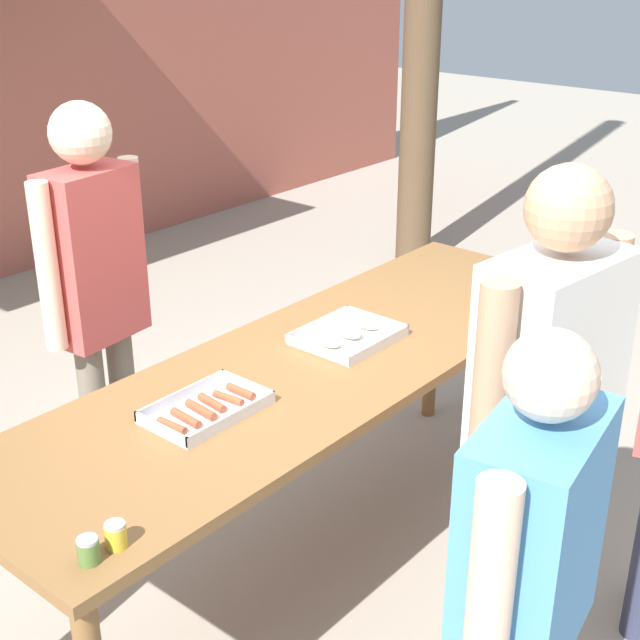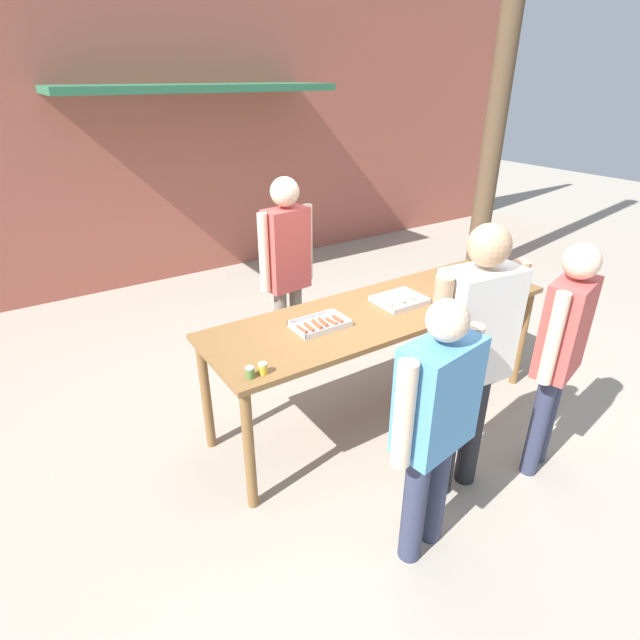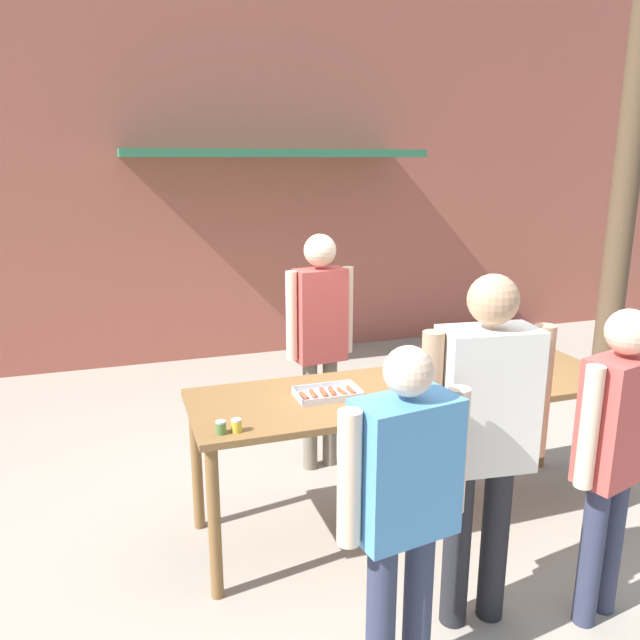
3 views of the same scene
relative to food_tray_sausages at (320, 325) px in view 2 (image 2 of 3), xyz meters
name	(u,v)px [view 2 (image 2 of 3)]	position (x,y,z in m)	size (l,w,h in m)	color
ground_plane	(376,410)	(0.56, -0.01, -0.96)	(24.00, 24.00, 0.00)	#A39989
building_facade_back	(182,100)	(0.56, 3.96, 1.29)	(12.00, 1.11, 4.50)	#A85647
serving_table	(382,320)	(0.56, -0.01, -0.11)	(2.78, 0.84, 0.95)	brown
food_tray_sausages	(320,325)	(0.00, 0.00, 0.00)	(0.39, 0.25, 0.04)	silver
food_tray_buns	(400,301)	(0.74, 0.00, 0.00)	(0.37, 0.31, 0.06)	silver
condiment_jar_mustard	(250,372)	(-0.70, -0.33, 0.02)	(0.06, 0.06, 0.07)	#567A38
condiment_jar_ketchup	(263,369)	(-0.62, -0.33, 0.02)	(0.06, 0.06, 0.07)	gold
beer_cup	(522,281)	(1.80, -0.31, 0.04)	(0.08, 0.08, 0.10)	#DBC67A
person_server_behind_table	(287,262)	(0.25, 0.89, 0.15)	(0.53, 0.24, 1.82)	#756B5B
person_customer_holding_hotdog	(435,417)	(-0.07, -1.20, -0.01)	(0.63, 0.31, 1.62)	#333851
person_customer_with_cup	(561,344)	(1.10, -1.14, 0.04)	(0.54, 0.31, 1.67)	#333851
person_customer_waiting_in_line	(474,346)	(0.47, -0.95, 0.13)	(0.66, 0.30, 1.84)	#232328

